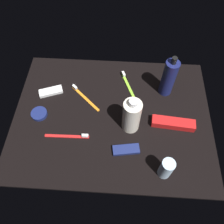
{
  "coord_description": "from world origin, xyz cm",
  "views": [
    {
      "loc": [
        3.1,
        -50.31,
        84.18
      ],
      "look_at": [
        0.0,
        0.0,
        3.0
      ],
      "focal_mm": 36.7,
      "sensor_mm": 36.0,
      "label": 1
    }
  ],
  "objects_px": {
    "bodywash_bottle": "(132,116)",
    "toothbrush_red": "(70,136)",
    "toothbrush_lime": "(128,85)",
    "toothbrush_orange": "(84,96)",
    "lotion_bottle": "(169,78)",
    "snack_bar_navy": "(126,150)",
    "toothpaste_box_red": "(173,123)",
    "snack_bar_white": "(51,91)",
    "cream_tin_left": "(39,114)",
    "deodorant_stick": "(166,169)"
  },
  "relations": [
    {
      "from": "toothbrush_orange",
      "to": "cream_tin_left",
      "type": "bearing_deg",
      "value": -149.9
    },
    {
      "from": "lotion_bottle",
      "to": "toothpaste_box_red",
      "type": "distance_m",
      "value": 0.19
    },
    {
      "from": "toothpaste_box_red",
      "to": "deodorant_stick",
      "type": "bearing_deg",
      "value": -98.12
    },
    {
      "from": "bodywash_bottle",
      "to": "toothpaste_box_red",
      "type": "height_order",
      "value": "bodywash_bottle"
    },
    {
      "from": "toothbrush_orange",
      "to": "cream_tin_left",
      "type": "relative_size",
      "value": 2.04
    },
    {
      "from": "deodorant_stick",
      "to": "toothbrush_lime",
      "type": "bearing_deg",
      "value": 109.33
    },
    {
      "from": "toothpaste_box_red",
      "to": "snack_bar_white",
      "type": "bearing_deg",
      "value": 170.93
    },
    {
      "from": "snack_bar_white",
      "to": "snack_bar_navy",
      "type": "bearing_deg",
      "value": -57.25
    },
    {
      "from": "toothbrush_orange",
      "to": "snack_bar_navy",
      "type": "height_order",
      "value": "toothbrush_orange"
    },
    {
      "from": "toothpaste_box_red",
      "to": "snack_bar_navy",
      "type": "relative_size",
      "value": 1.69
    },
    {
      "from": "deodorant_stick",
      "to": "snack_bar_white",
      "type": "bearing_deg",
      "value": 145.09
    },
    {
      "from": "lotion_bottle",
      "to": "toothbrush_orange",
      "type": "bearing_deg",
      "value": -171.09
    },
    {
      "from": "snack_bar_white",
      "to": "toothbrush_lime",
      "type": "bearing_deg",
      "value": -10.74
    },
    {
      "from": "deodorant_stick",
      "to": "snack_bar_navy",
      "type": "distance_m",
      "value": 0.17
    },
    {
      "from": "bodywash_bottle",
      "to": "snack_bar_white",
      "type": "xyz_separation_m",
      "value": [
        -0.36,
        0.15,
        -0.07
      ]
    },
    {
      "from": "bodywash_bottle",
      "to": "cream_tin_left",
      "type": "distance_m",
      "value": 0.4
    },
    {
      "from": "toothbrush_red",
      "to": "snack_bar_white",
      "type": "relative_size",
      "value": 1.73
    },
    {
      "from": "bodywash_bottle",
      "to": "toothbrush_red",
      "type": "relative_size",
      "value": 1.01
    },
    {
      "from": "toothbrush_red",
      "to": "cream_tin_left",
      "type": "xyz_separation_m",
      "value": [
        -0.15,
        0.1,
        0.0
      ]
    },
    {
      "from": "toothpaste_box_red",
      "to": "toothbrush_lime",
      "type": "bearing_deg",
      "value": 139.12
    },
    {
      "from": "snack_bar_navy",
      "to": "bodywash_bottle",
      "type": "bearing_deg",
      "value": 73.6
    },
    {
      "from": "deodorant_stick",
      "to": "bodywash_bottle",
      "type": "bearing_deg",
      "value": 123.76
    },
    {
      "from": "toothpaste_box_red",
      "to": "cream_tin_left",
      "type": "bearing_deg",
      "value": -176.45
    },
    {
      "from": "toothbrush_red",
      "to": "toothbrush_lime",
      "type": "xyz_separation_m",
      "value": [
        0.23,
        0.28,
        0.0
      ]
    },
    {
      "from": "toothpaste_box_red",
      "to": "snack_bar_navy",
      "type": "height_order",
      "value": "toothpaste_box_red"
    },
    {
      "from": "lotion_bottle",
      "to": "snack_bar_white",
      "type": "height_order",
      "value": "lotion_bottle"
    },
    {
      "from": "toothbrush_orange",
      "to": "toothbrush_red",
      "type": "height_order",
      "value": "same"
    },
    {
      "from": "toothbrush_orange",
      "to": "toothbrush_lime",
      "type": "bearing_deg",
      "value": 21.43
    },
    {
      "from": "toothbrush_red",
      "to": "toothpaste_box_red",
      "type": "distance_m",
      "value": 0.43
    },
    {
      "from": "deodorant_stick",
      "to": "toothbrush_lime",
      "type": "distance_m",
      "value": 0.43
    },
    {
      "from": "toothbrush_red",
      "to": "toothbrush_lime",
      "type": "distance_m",
      "value": 0.36
    },
    {
      "from": "bodywash_bottle",
      "to": "snack_bar_navy",
      "type": "relative_size",
      "value": 1.75
    },
    {
      "from": "lotion_bottle",
      "to": "bodywash_bottle",
      "type": "xyz_separation_m",
      "value": [
        -0.15,
        -0.19,
        -0.01
      ]
    },
    {
      "from": "snack_bar_white",
      "to": "cream_tin_left",
      "type": "xyz_separation_m",
      "value": [
        -0.03,
        -0.12,
        0.0
      ]
    },
    {
      "from": "bodywash_bottle",
      "to": "snack_bar_white",
      "type": "distance_m",
      "value": 0.4
    },
    {
      "from": "toothpaste_box_red",
      "to": "cream_tin_left",
      "type": "xyz_separation_m",
      "value": [
        -0.57,
        0.02,
        -0.01
      ]
    },
    {
      "from": "lotion_bottle",
      "to": "bodywash_bottle",
      "type": "height_order",
      "value": "lotion_bottle"
    },
    {
      "from": "snack_bar_white",
      "to": "cream_tin_left",
      "type": "bearing_deg",
      "value": -122.44
    },
    {
      "from": "lotion_bottle",
      "to": "snack_bar_navy",
      "type": "distance_m",
      "value": 0.36
    },
    {
      "from": "toothbrush_orange",
      "to": "snack_bar_white",
      "type": "bearing_deg",
      "value": 173.42
    },
    {
      "from": "toothbrush_orange",
      "to": "toothbrush_lime",
      "type": "height_order",
      "value": "same"
    },
    {
      "from": "lotion_bottle",
      "to": "toothpaste_box_red",
      "type": "relative_size",
      "value": 1.19
    },
    {
      "from": "lotion_bottle",
      "to": "snack_bar_navy",
      "type": "relative_size",
      "value": 2.02
    },
    {
      "from": "toothbrush_orange",
      "to": "snack_bar_navy",
      "type": "xyz_separation_m",
      "value": [
        0.2,
        -0.24,
        0.0
      ]
    },
    {
      "from": "toothbrush_orange",
      "to": "toothbrush_lime",
      "type": "distance_m",
      "value": 0.21
    },
    {
      "from": "bodywash_bottle",
      "to": "toothbrush_red",
      "type": "height_order",
      "value": "bodywash_bottle"
    },
    {
      "from": "toothbrush_orange",
      "to": "toothbrush_red",
      "type": "relative_size",
      "value": 0.77
    },
    {
      "from": "bodywash_bottle",
      "to": "toothbrush_orange",
      "type": "height_order",
      "value": "bodywash_bottle"
    },
    {
      "from": "bodywash_bottle",
      "to": "toothbrush_red",
      "type": "bearing_deg",
      "value": -165.12
    },
    {
      "from": "lotion_bottle",
      "to": "toothbrush_lime",
      "type": "distance_m",
      "value": 0.19
    }
  ]
}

